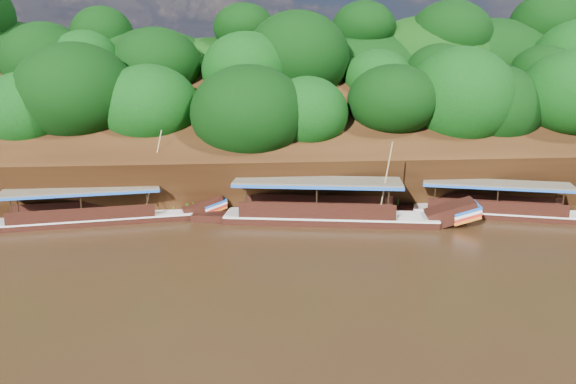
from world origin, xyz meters
name	(u,v)px	position (x,y,z in m)	size (l,w,h in m)	color
ground	(310,262)	(0.00, 0.00, 0.00)	(160.00, 160.00, 0.00)	black
riverbank	(275,155)	(-0.01, 22.73, 1.89)	(120.00, 30.06, 19.40)	black
boat_0	(518,210)	(14.62, 6.97, 0.51)	(13.87, 6.23, 5.68)	black
boat_1	(343,213)	(3.08, 6.99, 0.61)	(15.86, 5.10, 5.84)	black
boat_2	(108,214)	(-11.66, 8.62, 0.50)	(14.30, 4.02, 6.14)	black
reeds	(231,202)	(-3.92, 9.66, 0.87)	(49.69, 2.59, 2.19)	#265B16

